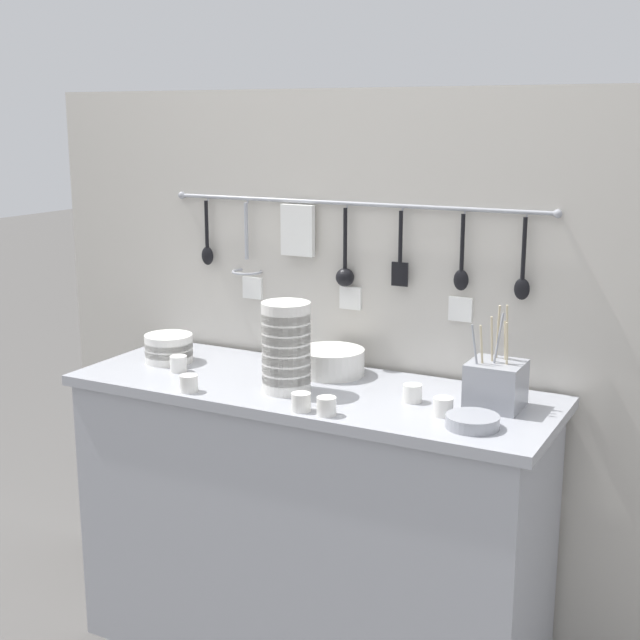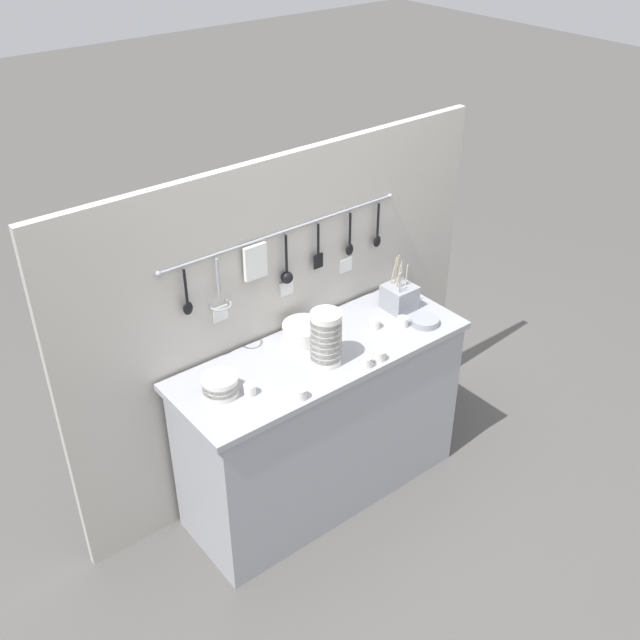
{
  "view_description": "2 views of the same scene",
  "coord_description": "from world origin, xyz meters",
  "views": [
    {
      "loc": [
        1.15,
        -2.13,
        1.59
      ],
      "look_at": [
        0.02,
        0.02,
        1.03
      ],
      "focal_mm": 50.0,
      "sensor_mm": 36.0,
      "label": 1
    },
    {
      "loc": [
        -1.69,
        -2.12,
        2.75
      ],
      "look_at": [
        0.0,
        0.02,
        1.0
      ],
      "focal_mm": 42.0,
      "sensor_mm": 36.0,
      "label": 2
    }
  ],
  "objects": [
    {
      "name": "cup_edge_near",
      "position": [
        -0.42,
        -0.05,
        0.87
      ],
      "size": [
        0.05,
        0.05,
        0.05
      ],
      "color": "silver",
      "rests_on": "counter"
    },
    {
      "name": "bowl_stack_back_corner",
      "position": [
        -0.04,
        -0.07,
        0.97
      ],
      "size": [
        0.14,
        0.14,
        0.25
      ],
      "color": "silver",
      "rests_on": "counter"
    },
    {
      "name": "bowl_stack_tall_left",
      "position": [
        -0.51,
        0.02,
        0.89
      ],
      "size": [
        0.15,
        0.15,
        0.09
      ],
      "color": "silver",
      "rests_on": "counter"
    },
    {
      "name": "cup_back_left",
      "position": [
        -0.27,
        -0.2,
        0.87
      ],
      "size": [
        0.05,
        0.05,
        0.05
      ],
      "color": "silver",
      "rests_on": "counter"
    },
    {
      "name": "steel_mixing_bowl",
      "position": [
        0.52,
        -0.12,
        0.86
      ],
      "size": [
        0.13,
        0.13,
        0.03
      ],
      "color": "#93969E",
      "rests_on": "counter"
    },
    {
      "name": "counter",
      "position": [
        0.0,
        0.0,
        0.42
      ],
      "size": [
        1.4,
        0.5,
        0.84
      ],
      "color": "#9EA0A8",
      "rests_on": "ground"
    },
    {
      "name": "back_wall",
      "position": [
        -0.0,
        0.28,
        0.84
      ],
      "size": [
        2.2,
        0.11,
        1.67
      ],
      "color": "#BCB7AD",
      "rests_on": "ground"
    },
    {
      "name": "cup_centre",
      "position": [
        0.16,
        -0.2,
        0.87
      ],
      "size": [
        0.05,
        0.05,
        0.05
      ],
      "color": "silver",
      "rests_on": "counter"
    },
    {
      "name": "cup_back_right",
      "position": [
        0.08,
        -0.2,
        0.87
      ],
      "size": [
        0.05,
        0.05,
        0.05
      ],
      "color": "silver",
      "rests_on": "counter"
    },
    {
      "name": "plate_stack",
      "position": [
        -0.0,
        0.13,
        0.88
      ],
      "size": [
        0.2,
        0.2,
        0.08
      ],
      "color": "silver",
      "rests_on": "counter"
    },
    {
      "name": "cup_front_left",
      "position": [
        0.42,
        -0.07,
        0.87
      ],
      "size": [
        0.05,
        0.05,
        0.05
      ],
      "color": "silver",
      "rests_on": "counter"
    },
    {
      "name": "cutlery_caddy",
      "position": [
        0.52,
        0.06,
        0.91
      ],
      "size": [
        0.14,
        0.14,
        0.27
      ],
      "color": "#93969E",
      "rests_on": "counter"
    },
    {
      "name": "cup_edge_far",
      "position": [
        0.31,
        0.0,
        0.87
      ],
      "size": [
        0.05,
        0.05,
        0.05
      ],
      "color": "silver",
      "rests_on": "counter"
    }
  ]
}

